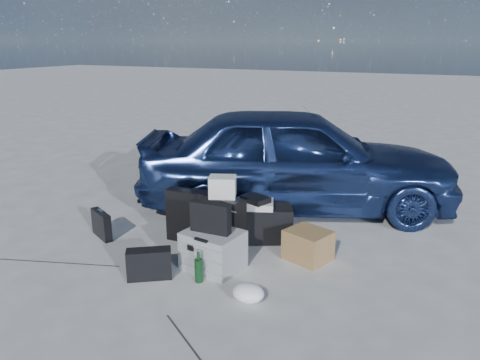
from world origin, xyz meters
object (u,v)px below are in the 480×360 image
Objects in this scene: briefcase at (101,225)px; pelican_case at (213,250)px; green_bottle at (199,266)px; suitcase_left at (187,216)px; duffel_bag at (256,224)px; suitcase_right at (222,225)px; car at (296,158)px; cardboard_box at (308,245)px.

pelican_case is at bearing 22.89° from briefcase.
suitcase_left is at bearing 127.56° from green_bottle.
duffel_bag is at bearing 84.73° from green_bottle.
suitcase_right is 0.79× the size of duffel_bag.
briefcase is at bearing 175.87° from duffel_bag.
briefcase is 0.67× the size of suitcase_left.
suitcase_left is 0.75× the size of duffel_bag.
suitcase_left is (0.91, 0.34, 0.14)m from briefcase.
car is 1.71m from suitcase_left.
car is at bearing 94.30° from pelican_case.
pelican_case is at bearing -60.20° from suitcase_right.
car is at bearing 61.91° from suitcase_left.
pelican_case is 1.34× the size of briefcase.
car is at bearing 60.76° from duffel_bag.
suitcase_left reaches higher than duffel_bag.
suitcase_right is 2.01× the size of green_bottle.
cardboard_box is (0.77, 0.58, -0.04)m from pelican_case.
briefcase is (-1.49, 0.12, -0.04)m from pelican_case.
briefcase is 2.30m from cardboard_box.
pelican_case is at bearing -41.16° from suitcase_left.
cardboard_box is at bearing -44.75° from duffel_bag.
suitcase_right is at bearing -140.58° from duffel_bag.
car reaches higher than cardboard_box.
car is 1.26m from duffel_bag.
suitcase_right reaches higher than briefcase.
suitcase_left reaches higher than green_bottle.
duffel_bag is at bearing 50.40° from briefcase.
car is 1.60m from cardboard_box.
pelican_case is 0.68× the size of duffel_bag.
car is 2.52m from briefcase.
car reaches higher than suitcase_left.
green_bottle is (0.58, -0.75, -0.14)m from suitcase_left.
briefcase is at bearing 115.63° from car.
cardboard_box is (2.25, 0.46, 0.00)m from briefcase.
cardboard_box is (0.66, -0.21, -0.04)m from duffel_bag.
briefcase is 0.64× the size of suitcase_right.
cardboard_box is (1.34, 0.12, -0.14)m from suitcase_left.
green_bottle is at bearing 12.16° from briefcase.
suitcase_right is 0.67m from green_bottle.
suitcase_left is at bearing -175.05° from cardboard_box.
suitcase_left reaches higher than briefcase.
suitcase_right is (-0.24, -1.61, -0.37)m from car.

